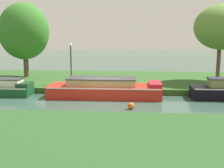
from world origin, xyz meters
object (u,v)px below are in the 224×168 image
(willow_tree_left, at_px, (24,31))
(willow_tree_centre, at_px, (222,27))
(channel_buoy, at_px, (131,106))
(mooring_post_near, at_px, (8,82))
(lamp_post, at_px, (71,59))
(forest_narrowboat, at_px, (2,88))
(red_barge, at_px, (105,89))

(willow_tree_left, height_order, willow_tree_centre, willow_tree_left)
(willow_tree_left, height_order, channel_buoy, willow_tree_left)
(mooring_post_near, xyz_separation_m, channel_buoy, (9.10, -4.39, -0.56))
(channel_buoy, bearing_deg, lamp_post, 128.61)
(forest_narrowboat, xyz_separation_m, mooring_post_near, (-0.17, 1.31, 0.23))
(lamp_post, bearing_deg, channel_buoy, -51.39)
(mooring_post_near, distance_m, channel_buoy, 10.12)
(willow_tree_centre, bearing_deg, channel_buoy, -131.59)
(forest_narrowboat, height_order, mooring_post_near, forest_narrowboat)
(forest_narrowboat, distance_m, willow_tree_centre, 17.17)
(channel_buoy, bearing_deg, forest_narrowboat, 160.99)
(willow_tree_left, bearing_deg, forest_narrowboat, -84.35)
(forest_narrowboat, relative_size, channel_buoy, 10.89)
(willow_tree_left, height_order, lamp_post, willow_tree_left)
(red_barge, distance_m, forest_narrowboat, 7.15)
(willow_tree_left, bearing_deg, channel_buoy, -43.70)
(lamp_post, relative_size, mooring_post_near, 4.38)
(forest_narrowboat, relative_size, mooring_post_near, 5.88)
(willow_tree_centre, bearing_deg, lamp_post, -170.27)
(lamp_post, relative_size, channel_buoy, 8.12)
(willow_tree_left, distance_m, willow_tree_centre, 16.58)
(willow_tree_centre, distance_m, mooring_post_near, 16.95)
(willow_tree_left, relative_size, lamp_post, 2.09)
(channel_buoy, bearing_deg, red_barge, 120.16)
(willow_tree_left, relative_size, willow_tree_centre, 1.06)
(willow_tree_centre, height_order, mooring_post_near, willow_tree_centre)
(lamp_post, xyz_separation_m, channel_buoy, (4.70, -5.88, -2.15))
(willow_tree_centre, distance_m, lamp_post, 12.10)
(forest_narrowboat, distance_m, channel_buoy, 9.46)
(red_barge, height_order, willow_tree_centre, willow_tree_centre)
(willow_tree_left, bearing_deg, lamp_post, -33.72)
(red_barge, height_order, lamp_post, lamp_post)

